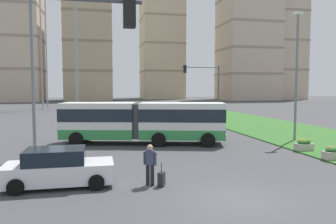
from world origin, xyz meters
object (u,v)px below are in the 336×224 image
at_px(apartment_tower_eastcentre, 248,38).
at_px(apartment_tower_westcentre, 88,45).
at_px(apartment_tower_west, 11,40).
at_px(traffic_light_far_right, 207,85).
at_px(streetlight_left, 33,70).
at_px(streetlight_median, 296,71).
at_px(flower_planter_1, 333,153).
at_px(traffic_light_near_left, 32,78).
at_px(pedestrian_crossing, 150,162).
at_px(flower_planter_2, 304,145).
at_px(rolling_suitcase, 161,179).
at_px(car_white_van, 58,168).
at_px(apartment_tower_east, 274,30).
at_px(apartment_tower_centre, 162,46).
at_px(articulated_bus, 143,121).

bearing_deg(apartment_tower_eastcentre, apartment_tower_westcentre, 175.17).
xyz_separation_m(apartment_tower_west, apartment_tower_eastcentre, (75.22, -1.12, 2.73)).
height_order(traffic_light_far_right, streetlight_left, streetlight_left).
bearing_deg(streetlight_median, flower_planter_1, -106.11).
bearing_deg(apartment_tower_westcentre, apartment_tower_west, -171.33).
xyz_separation_m(traffic_light_near_left, streetlight_left, (-2.17, 11.95, 0.76)).
bearing_deg(pedestrian_crossing, flower_planter_2, 25.70).
xyz_separation_m(rolling_suitcase, apartment_tower_westcentre, (-5.51, 96.10, 17.62)).
distance_m(car_white_van, traffic_light_far_right, 23.10).
bearing_deg(traffic_light_far_right, traffic_light_near_left, -116.82).
distance_m(streetlight_left, apartment_tower_west, 89.63).
bearing_deg(apartment_tower_east, pedestrian_crossing, -122.14).
relative_size(traffic_light_near_left, apartment_tower_west, 0.17).
bearing_deg(flower_planter_1, pedestrian_crossing, -166.75).
bearing_deg(apartment_tower_west, streetlight_left, -75.97).
bearing_deg(flower_planter_2, pedestrian_crossing, -154.30).
distance_m(traffic_light_far_right, apartment_tower_eastcentre, 83.35).
height_order(flower_planter_2, apartment_tower_centre, apartment_tower_centre).
distance_m(flower_planter_1, apartment_tower_west, 99.27).
distance_m(car_white_van, streetlight_left, 7.48).
bearing_deg(apartment_tower_west, flower_planter_2, -66.49).
bearing_deg(traffic_light_far_right, apartment_tower_east, 56.19).
bearing_deg(flower_planter_2, apartment_tower_eastcentre, 66.64).
height_order(traffic_light_near_left, apartment_tower_west, apartment_tower_west).
relative_size(streetlight_median, apartment_tower_west, 0.27).
bearing_deg(rolling_suitcase, apartment_tower_westcentre, 93.28).
relative_size(flower_planter_2, apartment_tower_west, 0.03).
bearing_deg(apartment_tower_west, apartment_tower_centre, 18.14).
xyz_separation_m(streetlight_left, apartment_tower_centre, (27.05, 101.92, 14.54)).
relative_size(flower_planter_1, apartment_tower_eastcentre, 0.03).
xyz_separation_m(flower_planter_2, apartment_tower_eastcentre, (37.23, 86.21, 20.47)).
bearing_deg(car_white_van, traffic_light_far_right, 55.71).
relative_size(pedestrian_crossing, traffic_light_far_right, 0.27).
xyz_separation_m(streetlight_median, apartment_tower_westcentre, (-17.76, 86.78, 12.60)).
xyz_separation_m(flower_planter_2, streetlight_median, (1.90, 3.93, 4.91)).
height_order(flower_planter_1, traffic_light_near_left, traffic_light_near_left).
bearing_deg(apartment_tower_east, streetlight_median, -118.73).
xyz_separation_m(streetlight_median, apartment_tower_west, (-39.89, 83.40, 12.83)).
bearing_deg(car_white_van, apartment_tower_westcentre, 90.80).
relative_size(rolling_suitcase, flower_planter_2, 0.88).
bearing_deg(apartment_tower_westcentre, flower_planter_1, -80.36).
distance_m(articulated_bus, apartment_tower_westcentre, 87.40).
xyz_separation_m(articulated_bus, apartment_tower_west, (-28.27, 82.27, 16.51)).
bearing_deg(streetlight_left, pedestrian_crossing, -48.86).
xyz_separation_m(flower_planter_1, traffic_light_far_right, (-1.67, 17.02, 3.97)).
bearing_deg(apartment_tower_west, apartment_tower_east, 2.28).
relative_size(streetlight_median, apartment_tower_westcentre, 0.27).
distance_m(articulated_bus, flower_planter_1, 12.46).
height_order(car_white_van, streetlight_median, streetlight_median).
xyz_separation_m(traffic_light_far_right, streetlight_left, (-14.81, -13.05, 0.67)).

